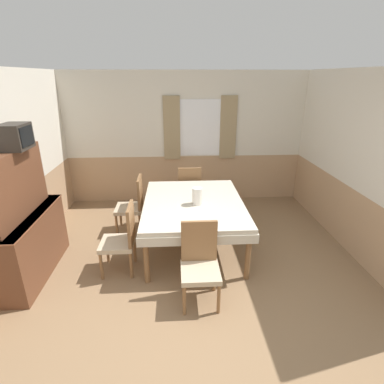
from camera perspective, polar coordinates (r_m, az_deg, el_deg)
name	(u,v)px	position (r m, az deg, el deg)	size (l,w,h in m)	color
ground_plane	(199,331)	(3.44, 1.43, -25.01)	(16.00, 16.00, 0.00)	#846647
wall_back	(186,139)	(6.12, -1.14, 10.15)	(5.14, 0.09, 2.60)	silver
wall_left	(20,167)	(4.86, -29.95, 4.21)	(0.05, 4.01, 2.60)	silver
wall_right	(350,161)	(5.07, 27.92, 5.19)	(0.05, 4.01, 2.60)	silver
dining_table	(193,208)	(4.47, 0.27, -2.97)	(1.48, 1.89, 0.75)	beige
chair_left_near	(123,238)	(4.09, -13.09, -8.46)	(0.44, 0.44, 0.96)	brown
chair_left_far	(133,204)	(5.09, -11.14, -2.20)	(0.44, 0.44, 0.96)	brown
chair_head_window	(189,190)	(5.61, -0.49, 0.48)	(0.44, 0.44, 0.96)	brown
chair_head_near	(200,262)	(3.52, 1.50, -13.18)	(0.44, 0.44, 0.96)	brown
sideboard	(25,227)	(4.38, -29.28, -5.83)	(0.46, 1.42, 1.67)	brown
tv	(15,137)	(4.16, -30.68, 9.05)	(0.29, 0.38, 0.30)	#2D2823
vase	(197,196)	(4.30, 1.01, -0.77)	(0.15, 0.15, 0.25)	silver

